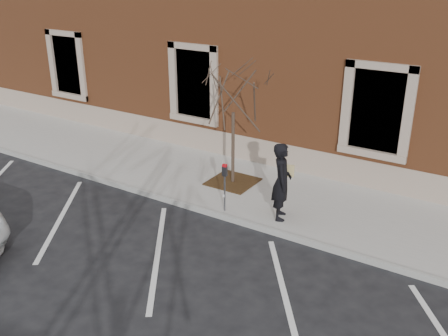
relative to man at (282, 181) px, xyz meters
The scene contains 9 objects.
ground 2.11m from the man, 161.68° to the right, with size 120.00×120.00×0.00m, color #28282B.
sidewalk_near 2.32m from the man, 144.84° to the left, with size 40.00×3.50×0.15m, color #B9B5AE.
curb_near 2.09m from the man, 160.17° to the right, with size 40.00×0.12×0.15m, color #9E9E99.
parking_stripes 3.43m from the man, 121.49° to the right, with size 28.00×4.40×0.01m, color silver, non-canonical shape.
building_civic 7.91m from the man, 103.24° to the left, with size 40.00×8.62×8.00m.
man is the anchor object (origin of this frame).
parking_meter 1.44m from the man, 162.16° to the right, with size 0.12×0.09×1.29m.
tree_grate 2.63m from the man, 150.42° to the left, with size 1.28×1.28×0.03m, color #422E15.
sapling 2.97m from the man, 150.42° to the left, with size 2.29×2.29×3.81m.
Camera 1 is at (6.44, -9.57, 6.08)m, focal length 40.00 mm.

